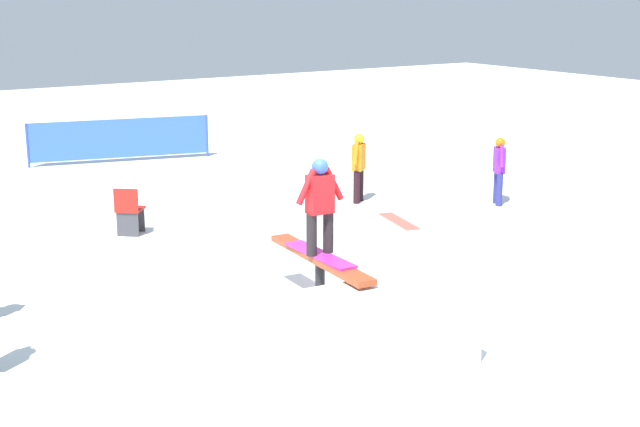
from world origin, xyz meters
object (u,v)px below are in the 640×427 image
at_px(bystander_orange, 359,164).
at_px(folding_chair, 129,212).
at_px(bystander_purple, 499,167).
at_px(loose_snowboard_coral, 399,221).
at_px(rail_feature, 320,264).
at_px(main_rider_on_rail, 320,208).

relative_size(bystander_orange, folding_chair, 1.63).
xyz_separation_m(bystander_purple, loose_snowboard_coral, (0.01, 2.56, -0.77)).
bearing_deg(folding_chair, bystander_orange, -142.18).
height_order(rail_feature, bystander_purple, bystander_purple).
bearing_deg(bystander_purple, folding_chair, -74.12).
distance_m(bystander_orange, folding_chair, 4.94).
bearing_deg(rail_feature, bystander_purple, -60.02).
distance_m(bystander_orange, loose_snowboard_coral, 1.94).
relative_size(rail_feature, main_rider_on_rail, 1.70).
bearing_deg(folding_chair, loose_snowboard_coral, -162.69).
bearing_deg(bystander_purple, loose_snowboard_coral, -59.08).
height_order(bystander_orange, loose_snowboard_coral, bystander_orange).
height_order(rail_feature, bystander_orange, bystander_orange).
height_order(main_rider_on_rail, bystander_purple, main_rider_on_rail).
xyz_separation_m(loose_snowboard_coral, folding_chair, (1.94, 4.62, 0.40)).
bearing_deg(bystander_orange, main_rider_on_rail, -168.23).
bearing_deg(rail_feature, folding_chair, 13.14).
distance_m(rail_feature, main_rider_on_rail, 0.79).
height_order(rail_feature, main_rider_on_rail, main_rider_on_rail).
distance_m(main_rider_on_rail, loose_snowboard_coral, 5.12).
relative_size(rail_feature, bystander_purple, 1.80).
bearing_deg(bystander_purple, main_rider_on_rail, -33.10).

